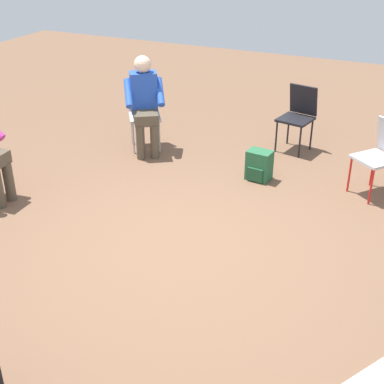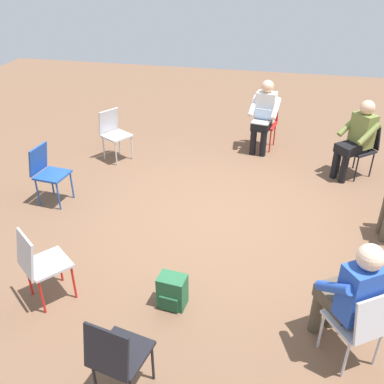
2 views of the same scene
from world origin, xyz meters
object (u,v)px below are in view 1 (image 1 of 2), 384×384
(chair_east, at_px, (298,113))
(backpack_near_laptop_user, at_px, (259,167))
(chair_southeast, at_px, (381,153))
(chair_northeast, at_px, (144,111))
(person_in_blue, at_px, (144,100))

(chair_east, height_order, backpack_near_laptop_user, chair_east)
(chair_east, distance_m, chair_southeast, 1.45)
(chair_northeast, bearing_deg, chair_southeast, 143.72)
(chair_east, distance_m, chair_northeast, 2.02)
(chair_southeast, distance_m, chair_northeast, 3.04)
(chair_east, height_order, chair_northeast, same)
(person_in_blue, relative_size, backpack_near_laptop_user, 3.44)
(chair_east, height_order, person_in_blue, person_in_blue)
(chair_east, relative_size, chair_northeast, 1.00)
(chair_southeast, relative_size, person_in_blue, 0.69)
(chair_northeast, bearing_deg, backpack_near_laptop_user, 135.00)
(chair_east, relative_size, chair_southeast, 1.00)
(chair_southeast, bearing_deg, person_in_blue, 38.64)
(chair_southeast, relative_size, backpack_near_laptop_user, 2.36)
(chair_southeast, xyz_separation_m, person_in_blue, (-0.01, 2.94, 0.20))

